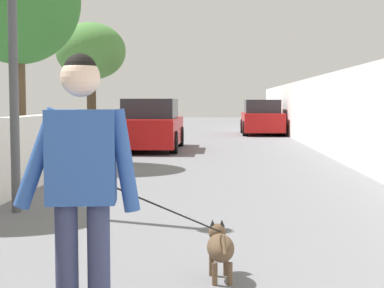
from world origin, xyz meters
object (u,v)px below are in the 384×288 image
at_px(tree_left_mid, 91,52).
at_px(dog, 220,246).
at_px(person_skateboarder, 82,175).
at_px(car_far, 262,118).
at_px(tree_left_distant, 17,1).
at_px(car_near, 151,126).

distance_m(tree_left_mid, dog, 15.42).
xyz_separation_m(person_skateboarder, car_far, (22.68, -2.67, -0.33)).
xyz_separation_m(tree_left_distant, dog, (-8.55, -4.61, -3.47)).
xyz_separation_m(tree_left_mid, car_far, (6.67, -6.15, -2.37)).
bearing_deg(dog, tree_left_mid, 16.31).
height_order(person_skateboarder, car_near, person_skateboarder).
distance_m(tree_left_distant, person_skateboarder, 11.06).
height_order(dog, car_far, car_far).
height_order(tree_left_mid, dog, tree_left_mid).
xyz_separation_m(car_near, car_far, (8.35, -3.97, -0.00)).
bearing_deg(person_skateboarder, tree_left_distant, 20.96).
height_order(tree_left_distant, car_far, tree_left_distant).
relative_size(tree_left_distant, car_far, 1.36).
relative_size(tree_left_mid, car_near, 0.94).
bearing_deg(tree_left_distant, person_skateboarder, -159.04).
height_order(dog, car_near, car_near).
relative_size(tree_left_distant, person_skateboarder, 3.19).
xyz_separation_m(tree_left_distant, car_far, (12.67, -6.51, -3.03)).
xyz_separation_m(dog, car_near, (12.87, 2.07, 0.44)).
distance_m(tree_left_mid, tree_left_distant, 6.05).
height_order(tree_left_distant, dog, tree_left_distant).
bearing_deg(car_far, dog, 174.90).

